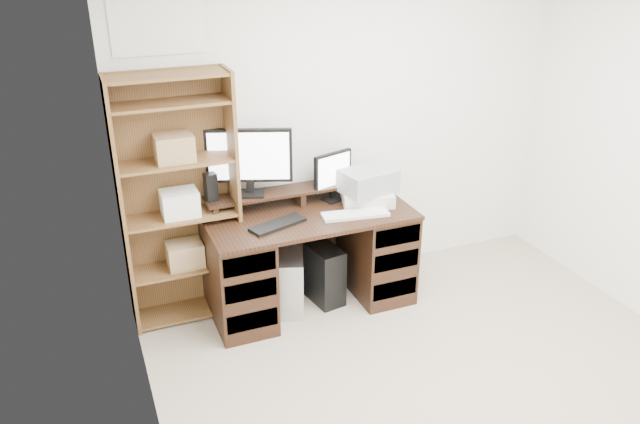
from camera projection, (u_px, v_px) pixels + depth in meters
room at (517, 234)px, 3.07m from camera, size 3.54×4.04×2.54m
desk at (309, 257)px, 4.65m from camera, size 1.50×0.70×0.75m
riser_shelf at (299, 191)px, 4.64m from camera, size 1.40×0.22×0.12m
monitor_wide at (249, 158)px, 4.41m from camera, size 0.59×0.25×0.49m
monitor_small at (333, 174)px, 4.66m from camera, size 0.33×0.17×0.37m
speaker at (211, 187)px, 4.38m from camera, size 0.09×0.09×0.20m
keyboard_black at (278, 224)px, 4.30m from camera, size 0.43×0.26×0.02m
keyboard_white at (355, 214)px, 4.46m from camera, size 0.50×0.21×0.02m
mouse at (380, 206)px, 4.58m from camera, size 0.09×0.07×0.03m
printer at (367, 197)px, 4.66m from camera, size 0.44×0.38×0.09m
basket at (368, 181)px, 4.60m from camera, size 0.43×0.34×0.17m
tower_silver at (290, 279)px, 4.67m from camera, size 0.34×0.50×0.45m
tower_black at (320, 271)px, 4.79m from camera, size 0.27×0.48×0.45m
bookshelf at (179, 199)px, 4.31m from camera, size 0.80×0.30×1.80m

